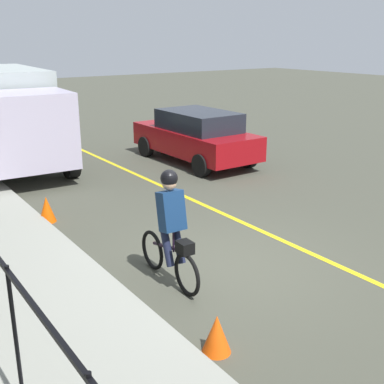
# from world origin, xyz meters

# --- Properties ---
(ground_plane) EXTENTS (80.00, 80.00, 0.00)m
(ground_plane) POSITION_xyz_m (0.00, 0.00, 0.00)
(ground_plane) COLOR #45463A
(lane_line_centre) EXTENTS (36.00, 0.12, 0.01)m
(lane_line_centre) POSITION_xyz_m (0.00, -1.60, 0.00)
(lane_line_centre) COLOR yellow
(lane_line_centre) RESTS_ON ground
(sidewalk) EXTENTS (40.00, 3.20, 0.15)m
(sidewalk) POSITION_xyz_m (0.00, 3.40, 0.07)
(sidewalk) COLOR gray
(sidewalk) RESTS_ON ground
(cyclist_lead) EXTENTS (1.71, 0.37, 1.83)m
(cyclist_lead) POSITION_xyz_m (0.03, 1.02, 0.91)
(cyclist_lead) COLOR black
(cyclist_lead) RESTS_ON ground
(patrol_sedan) EXTENTS (4.41, 1.95, 1.58)m
(patrol_sedan) POSITION_xyz_m (6.15, -3.80, 0.82)
(patrol_sedan) COLOR maroon
(patrol_sedan) RESTS_ON ground
(box_truck_background) EXTENTS (6.84, 2.86, 2.78)m
(box_truck_background) POSITION_xyz_m (9.26, 0.96, 1.55)
(box_truck_background) COLOR #A7B2B1
(box_truck_background) RESTS_ON ground
(traffic_cone_near) EXTENTS (0.36, 0.36, 0.50)m
(traffic_cone_near) POSITION_xyz_m (-1.77, 1.52, 0.25)
(traffic_cone_near) COLOR #F7520D
(traffic_cone_near) RESTS_ON ground
(traffic_cone_far) EXTENTS (0.36, 0.36, 0.54)m
(traffic_cone_far) POSITION_xyz_m (3.76, 1.69, 0.27)
(traffic_cone_far) COLOR #E54E06
(traffic_cone_far) RESTS_ON ground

